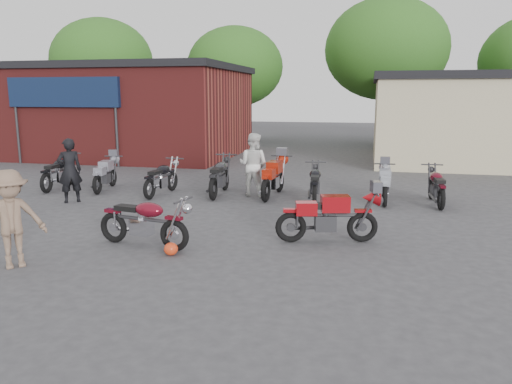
% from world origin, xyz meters
% --- Properties ---
extents(ground, '(90.00, 90.00, 0.00)m').
position_xyz_m(ground, '(0.00, 0.00, 0.00)').
color(ground, '#37373A').
extents(brick_building, '(12.00, 8.00, 4.00)m').
position_xyz_m(brick_building, '(-9.00, 14.00, 2.00)').
color(brick_building, maroon).
rests_on(brick_building, ground).
extents(stucco_building, '(10.00, 8.00, 3.50)m').
position_xyz_m(stucco_building, '(8.50, 15.00, 1.75)').
color(stucco_building, tan).
rests_on(stucco_building, ground).
extents(tree_0, '(6.56, 6.56, 8.20)m').
position_xyz_m(tree_0, '(-14.00, 22.00, 4.10)').
color(tree_0, '#295115').
rests_on(tree_0, ground).
extents(tree_1, '(5.92, 5.92, 7.40)m').
position_xyz_m(tree_1, '(-5.00, 22.00, 3.70)').
color(tree_1, '#295115').
rests_on(tree_1, ground).
extents(tree_2, '(7.04, 7.04, 8.80)m').
position_xyz_m(tree_2, '(4.00, 22.00, 4.40)').
color(tree_2, '#295115').
rests_on(tree_2, ground).
extents(vintage_motorcycle, '(2.04, 0.99, 1.13)m').
position_xyz_m(vintage_motorcycle, '(-0.89, 0.04, 0.57)').
color(vintage_motorcycle, '#5B0B18').
rests_on(vintage_motorcycle, ground).
extents(sportbike, '(2.07, 1.09, 1.14)m').
position_xyz_m(sportbike, '(2.55, 1.14, 0.57)').
color(sportbike, '#9E0D13').
rests_on(sportbike, ground).
extents(helmet, '(0.29, 0.29, 0.24)m').
position_xyz_m(helmet, '(-0.21, -0.33, 0.12)').
color(helmet, red).
rests_on(helmet, ground).
extents(person_dark, '(0.76, 0.74, 1.76)m').
position_xyz_m(person_dark, '(-4.64, 3.38, 0.88)').
color(person_dark, black).
rests_on(person_dark, ground).
extents(person_light, '(1.01, 0.86, 1.83)m').
position_xyz_m(person_light, '(0.02, 5.36, 0.91)').
color(person_light, silver).
rests_on(person_light, ground).
extents(person_tan, '(1.21, 1.21, 1.69)m').
position_xyz_m(person_tan, '(-2.57, -1.51, 0.84)').
color(person_tan, '#795F4B').
rests_on(person_tan, ground).
extents(row_bike_0, '(0.84, 2.03, 1.15)m').
position_xyz_m(row_bike_0, '(-6.17, 5.11, 0.57)').
color(row_bike_0, black).
rests_on(row_bike_0, ground).
extents(row_bike_1, '(0.92, 1.93, 1.07)m').
position_xyz_m(row_bike_1, '(-4.63, 5.22, 0.54)').
color(row_bike_1, gray).
rests_on(row_bike_1, ground).
extents(row_bike_2, '(0.79, 1.95, 1.10)m').
position_xyz_m(row_bike_2, '(-2.64, 4.92, 0.55)').
color(row_bike_2, black).
rests_on(row_bike_2, ground).
extents(row_bike_3, '(0.83, 2.14, 1.22)m').
position_xyz_m(row_bike_3, '(-0.97, 5.29, 0.61)').
color(row_bike_3, black).
rests_on(row_bike_3, ground).
extents(row_bike_4, '(0.85, 2.14, 1.22)m').
position_xyz_m(row_bike_4, '(0.62, 5.38, 0.61)').
color(row_bike_4, '#A4200D').
rests_on(row_bike_4, ground).
extents(row_bike_5, '(0.81, 1.94, 1.10)m').
position_xyz_m(row_bike_5, '(1.85, 5.07, 0.55)').
color(row_bike_5, black).
rests_on(row_bike_5, ground).
extents(row_bike_6, '(0.61, 1.83, 1.06)m').
position_xyz_m(row_bike_6, '(3.73, 5.35, 0.53)').
color(row_bike_6, '#999EA7').
rests_on(row_bike_6, ground).
extents(row_bike_7, '(0.73, 1.91, 1.09)m').
position_xyz_m(row_bike_7, '(5.08, 5.31, 0.54)').
color(row_bike_7, '#4C0915').
rests_on(row_bike_7, ground).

